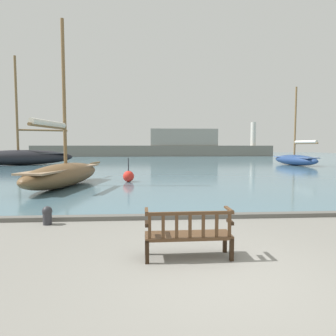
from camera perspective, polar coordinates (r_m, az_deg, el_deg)
ground_plane at (r=5.18m, az=10.85°, el=-19.60°), size 160.00×160.00×0.00m
harbor_water at (r=48.63m, az=-2.41°, el=1.84°), size 100.00×80.00×0.08m
quay_edge_kerb at (r=8.75m, az=4.37°, el=-9.15°), size 40.00×0.30×0.12m
park_bench at (r=5.67m, az=3.90°, el=-12.33°), size 1.61×0.55×0.92m
sailboat_outer_port at (r=33.61m, az=23.10°, el=1.62°), size 2.90×6.53×8.03m
sailboat_distant_harbor at (r=34.69m, az=-26.20°, el=1.97°), size 12.30×5.46×11.12m
sailboat_centre_channel at (r=15.67m, az=-19.17°, el=-0.85°), size 2.95×8.78×8.15m
mooring_bollard at (r=8.63m, az=-22.01°, el=-8.22°), size 0.26×0.26×0.49m
channel_buoy at (r=16.79m, az=-7.53°, el=-1.56°), size 0.62×0.62×1.32m
far_breakwater at (r=57.64m, az=-0.90°, el=3.96°), size 45.91×2.40×6.67m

